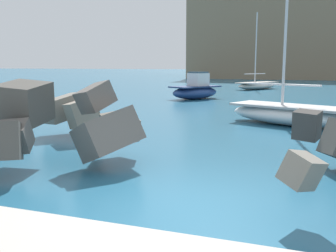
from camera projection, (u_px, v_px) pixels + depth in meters
name	position (u px, v px, depth m)	size (l,w,h in m)	color
ground_plane	(183.00, 203.00, 7.40)	(400.00, 400.00, 0.00)	#235B7A
breakwater_jetty	(106.00, 126.00, 9.49)	(32.06, 8.52, 2.73)	gray
boat_near_left	(196.00, 90.00, 29.56)	(3.93, 4.66, 2.10)	navy
boat_near_centre	(291.00, 114.00, 16.81)	(6.01, 4.11, 8.06)	white
boat_mid_right	(257.00, 85.00, 41.02)	(4.59, 5.91, 7.97)	beige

